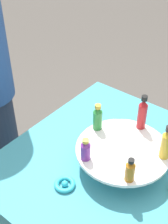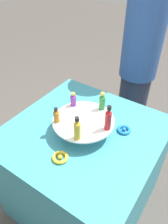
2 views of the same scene
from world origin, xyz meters
The scene contains 12 objects.
ground_plane centered at (0.00, 0.00, 0.00)m, with size 12.00×12.00×0.00m, color #4C4742.
party_table centered at (0.00, 0.00, 0.37)m, with size 0.87×0.87×0.75m.
display_stand centered at (0.00, 0.00, 0.81)m, with size 0.35×0.35×0.09m.
bottle_gold centered at (-0.14, -0.06, 0.90)m, with size 0.04×0.04×0.14m.
bottle_red centered at (0.01, -0.15, 0.90)m, with size 0.04×0.04×0.15m.
bottle_green centered at (0.14, -0.03, 0.89)m, with size 0.04×0.04×0.11m.
bottle_purple centered at (0.08, 0.13, 0.88)m, with size 0.04×0.04×0.09m.
bottle_amber centered at (-0.10, 0.11, 0.88)m, with size 0.03×0.03×0.09m.
ribbon_bow_blue centered at (0.13, -0.20, 0.76)m, with size 0.08×0.08×0.02m.
ribbon_bow_teal centered at (0.10, 0.21, 0.76)m, with size 0.08×0.08×0.02m.
ribbon_bow_gold centered at (-0.24, -0.02, 0.76)m, with size 0.08×0.08×0.03m.
person_figure centered at (0.82, 0.02, 0.89)m, with size 0.30×0.30×1.76m.
Camera 2 is at (-0.77, -0.53, 1.64)m, focal length 35.00 mm.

